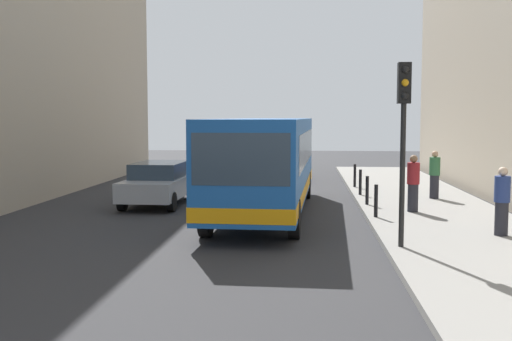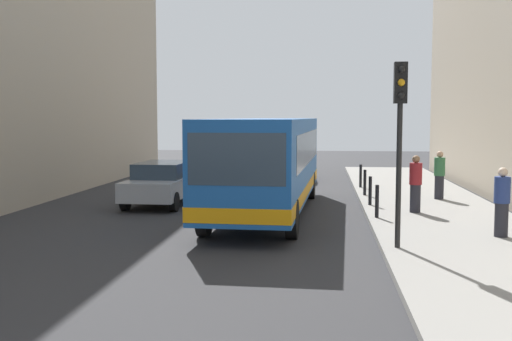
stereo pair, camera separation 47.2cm
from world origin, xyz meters
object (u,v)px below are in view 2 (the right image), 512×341
(bollard_farthest, at_px, (361,176))
(pedestrian_near_signal, at_px, (502,202))
(bollard_near, at_px, (377,201))
(car_beside_bus, at_px, (163,182))
(pedestrian_mid_sidewalk, at_px, (416,184))
(pedestrian_far_sidewalk, at_px, (439,175))
(bollard_mid, at_px, (370,191))
(traffic_light, at_px, (400,119))
(car_behind_bus, at_px, (291,163))
(bollard_far, at_px, (365,182))
(bus, at_px, (268,159))

(bollard_farthest, xyz_separation_m, pedestrian_near_signal, (2.75, -10.42, 0.37))
(bollard_near, bearing_deg, pedestrian_near_signal, -43.47)
(bollard_near, bearing_deg, car_beside_bus, 157.12)
(car_beside_bus, relative_size, pedestrian_mid_sidewalk, 2.54)
(bollard_farthest, height_order, pedestrian_far_sidewalk, pedestrian_far_sidewalk)
(bollard_mid, distance_m, bollard_farthest, 5.20)
(traffic_light, distance_m, bollard_farthest, 12.20)
(car_behind_bus, xyz_separation_m, bollard_farthest, (3.13, -4.81, -0.16))
(pedestrian_near_signal, height_order, pedestrian_far_sidewalk, pedestrian_far_sidewalk)
(car_behind_bus, height_order, bollard_farthest, car_behind_bus)
(car_beside_bus, xyz_separation_m, pedestrian_near_signal, (9.88, -5.62, 0.21))
(bollard_far, height_order, pedestrian_mid_sidewalk, pedestrian_mid_sidewalk)
(car_behind_bus, relative_size, bollard_mid, 4.71)
(bollard_near, distance_m, bollard_far, 5.20)
(bollard_near, relative_size, pedestrian_near_signal, 0.56)
(bollard_mid, distance_m, pedestrian_mid_sidewalk, 1.98)
(bus, height_order, car_beside_bus, bus)
(bollard_farthest, xyz_separation_m, pedestrian_far_sidewalk, (2.55, -3.44, 0.38))
(bus, height_order, traffic_light, traffic_light)
(bollard_far, xyz_separation_m, pedestrian_mid_sidewalk, (1.25, -4.08, 0.40))
(bollard_mid, distance_m, pedestrian_far_sidewalk, 3.12)
(bollard_far, xyz_separation_m, pedestrian_near_signal, (2.75, -7.81, 0.37))
(bollard_near, relative_size, bollard_farthest, 1.00)
(car_beside_bus, height_order, bollard_mid, car_beside_bus)
(bollard_mid, relative_size, pedestrian_near_signal, 0.56)
(bollard_near, xyz_separation_m, bollard_mid, (0.00, 2.60, 0.00))
(car_behind_bus, bearing_deg, bollard_mid, 104.78)
(car_beside_bus, height_order, bollard_near, car_beside_bus)
(bollard_near, xyz_separation_m, pedestrian_near_signal, (2.75, -2.61, 0.37))
(pedestrian_mid_sidewalk, bearing_deg, car_beside_bus, -17.47)
(bus, bearing_deg, bollard_far, -128.22)
(bollard_near, xyz_separation_m, pedestrian_mid_sidewalk, (1.25, 1.12, 0.40))
(pedestrian_far_sidewalk, bearing_deg, car_behind_bus, -47.24)
(bus, relative_size, pedestrian_mid_sidewalk, 6.36)
(traffic_light, distance_m, bollard_far, 9.66)
(bus, height_order, bollard_farthest, bus)
(bollard_near, bearing_deg, pedestrian_mid_sidewalk, 41.94)
(traffic_light, relative_size, bollard_mid, 4.32)
(car_beside_bus, xyz_separation_m, bollard_near, (7.13, -3.01, -0.16))
(bus, xyz_separation_m, pedestrian_far_sidewalk, (5.83, 3.00, -0.72))
(car_behind_bus, relative_size, bollard_far, 4.71)
(traffic_light, height_order, pedestrian_far_sidewalk, traffic_light)
(car_behind_bus, height_order, bollard_mid, car_behind_bus)
(bollard_near, bearing_deg, pedestrian_far_sidewalk, 59.72)
(bollard_far, bearing_deg, pedestrian_mid_sidewalk, -73.01)
(bus, xyz_separation_m, bollard_mid, (3.29, 1.23, -1.10))
(bollard_near, height_order, pedestrian_far_sidewalk, pedestrian_far_sidewalk)
(bollard_far, relative_size, pedestrian_far_sidewalk, 0.56)
(bus, distance_m, bollard_far, 5.17)
(pedestrian_far_sidewalk, bearing_deg, bollard_far, -10.00)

